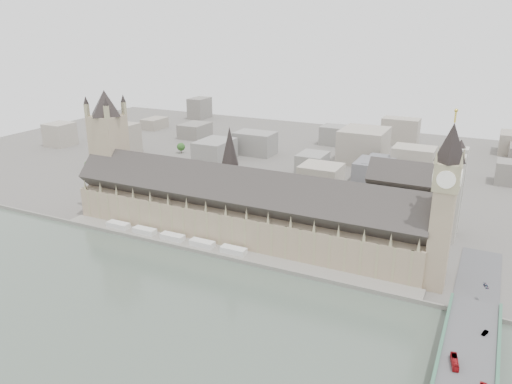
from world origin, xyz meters
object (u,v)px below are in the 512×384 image
at_px(car_approach, 486,286).
at_px(westminster_abbey, 415,198).
at_px(palace_of_westminster, 239,209).
at_px(elizabeth_tower, 445,196).
at_px(car_silver, 485,333).
at_px(victoria_tower, 109,146).
at_px(red_bus_north, 455,362).

bearing_deg(car_approach, westminster_abbey, 99.28).
relative_size(palace_of_westminster, elizabeth_tower, 2.47).
bearing_deg(palace_of_westminster, elizabeth_tower, -4.85).
height_order(westminster_abbey, car_silver, westminster_abbey).
relative_size(victoria_tower, westminster_abbey, 1.47).
xyz_separation_m(red_bus_north, car_silver, (10.84, 30.10, -0.79)).
xyz_separation_m(westminster_abbey, car_approach, (55.09, -92.42, -14.10)).
relative_size(palace_of_westminster, victoria_tower, 2.65).
distance_m(palace_of_westminster, car_silver, 180.43).
bearing_deg(palace_of_westminster, car_silver, -21.37).
bearing_deg(westminster_abbey, victoria_tower, -163.50).
bearing_deg(elizabeth_tower, westminster_abbey, 107.29).
distance_m(victoria_tower, westminster_abbey, 244.79).
bearing_deg(car_approach, elizabeth_tower, 147.54).
relative_size(westminster_abbey, red_bus_north, 6.04).
xyz_separation_m(elizabeth_tower, red_bus_north, (18.83, -84.02, -46.27)).
distance_m(elizabeth_tower, red_bus_north, 97.74).
bearing_deg(elizabeth_tower, car_silver, -61.18).
relative_size(victoria_tower, red_bus_north, 8.89).
relative_size(westminster_abbey, car_approach, 13.42).
distance_m(palace_of_westminster, victoria_tower, 126.41).
distance_m(westminster_abbey, car_approach, 108.51).
height_order(westminster_abbey, car_approach, westminster_abbey).
distance_m(palace_of_westminster, elizabeth_tower, 142.94).
relative_size(elizabeth_tower, victoria_tower, 1.07).
relative_size(elizabeth_tower, red_bus_north, 9.55).
distance_m(elizabeth_tower, westminster_abbey, 96.91).
xyz_separation_m(elizabeth_tower, westminster_abbey, (-27.08, 87.00, -33.01)).
distance_m(victoria_tower, red_bus_north, 300.06).
height_order(car_silver, car_approach, car_silver).
height_order(palace_of_westminster, elizabeth_tower, elizabeth_tower).
xyz_separation_m(palace_of_westminster, elizabeth_tower, (138.00, -11.70, 35.38)).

